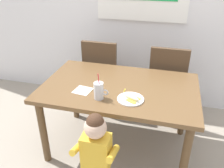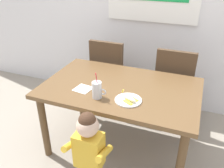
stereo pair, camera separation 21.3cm
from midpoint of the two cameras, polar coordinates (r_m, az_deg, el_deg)
ground_plane at (r=2.67m, az=4.17°, el=-14.73°), size 24.00×24.00×0.00m
dining_table at (r=2.27m, az=4.73°, el=-2.71°), size 1.46×0.92×0.74m
dining_chair_left at (r=3.00m, az=1.49°, el=3.17°), size 0.44×0.45×0.96m
dining_chair_right at (r=2.85m, az=16.92°, el=0.44°), size 0.44×0.44×0.96m
toddler_standing at (r=1.88m, az=-2.33°, el=-14.98°), size 0.33×0.24×0.84m
milk_cup at (r=2.01m, az=-0.61°, el=-1.75°), size 0.13×0.08×0.25m
snack_plate at (r=2.01m, az=7.01°, el=-3.99°), size 0.23×0.23×0.01m
peeled_banana at (r=1.99m, az=7.18°, el=-3.47°), size 0.17×0.14×0.07m
paper_napkin at (r=2.18m, az=-4.25°, el=-1.25°), size 0.17×0.17×0.00m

